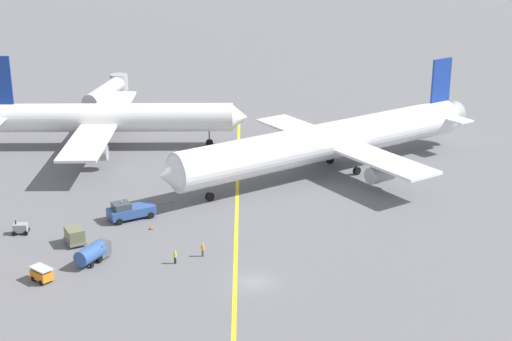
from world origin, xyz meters
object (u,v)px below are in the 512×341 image
object	(u,v)px
airliner_at_gate_left	(110,118)
gse_fuel_bowser_stubby	(93,252)
ground_crew_ramp_agent_by_cones	(175,257)
gse_container_dolly_flat	(75,236)
gse_baggage_cart_near_cluster	(42,274)
jet_bridge	(108,90)
ground_crew_marshaller_foreground	(203,250)
airliner_being_pushed	(328,141)
pushback_tug	(130,210)
traffic_cone_wingtip_port	(151,227)
gse_gpu_cart_small	(20,228)

from	to	relation	value
airliner_at_gate_left	gse_fuel_bowser_stubby	bearing A→B (deg)	-91.15
ground_crew_ramp_agent_by_cones	gse_container_dolly_flat	bearing A→B (deg)	148.46
gse_baggage_cart_near_cluster	jet_bridge	size ratio (longest dim) A/B	0.15
airliner_at_gate_left	ground_crew_marshaller_foreground	size ratio (longest dim) A/B	27.91
jet_bridge	ground_crew_ramp_agent_by_cones	bearing A→B (deg)	-82.47
gse_container_dolly_flat	gse_fuel_bowser_stubby	bearing A→B (deg)	-65.57
airliner_being_pushed	gse_fuel_bowser_stubby	bearing A→B (deg)	-142.19
gse_baggage_cart_near_cluster	jet_bridge	xyz separation A→B (m)	(5.52, 77.79, 3.65)
jet_bridge	pushback_tug	bearing A→B (deg)	-85.71
gse_baggage_cart_near_cluster	ground_crew_ramp_agent_by_cones	xyz separation A→B (m)	(15.50, 2.27, 0.01)
ground_crew_marshaller_foreground	jet_bridge	size ratio (longest dim) A/B	0.09
pushback_tug	ground_crew_marshaller_foreground	bearing A→B (deg)	-56.64
gse_fuel_bowser_stubby	traffic_cone_wingtip_port	bearing A→B (deg)	51.95
ground_crew_marshaller_foreground	pushback_tug	bearing A→B (deg)	123.36
jet_bridge	gse_container_dolly_flat	bearing A→B (deg)	-92.07
gse_gpu_cart_small	gse_fuel_bowser_stubby	xyz separation A→B (m)	(10.03, -10.27, 0.54)
gse_fuel_bowser_stubby	ground_crew_ramp_agent_by_cones	xyz separation A→B (m)	(9.79, -1.80, -0.46)
airliner_being_pushed	gse_fuel_bowser_stubby	world-z (taller)	airliner_being_pushed
airliner_being_pushed	ground_crew_ramp_agent_by_cones	distance (m)	39.97
airliner_being_pushed	gse_baggage_cart_near_cluster	xyz separation A→B (m)	(-41.79, -32.05, -4.45)
pushback_tug	gse_container_dolly_flat	bearing A→B (deg)	-133.17
gse_gpu_cart_small	jet_bridge	xyz separation A→B (m)	(9.83, 63.45, 3.71)
gse_fuel_bowser_stubby	jet_bridge	xyz separation A→B (m)	(-0.20, 73.73, 3.18)
airliner_at_gate_left	gse_gpu_cart_small	world-z (taller)	airliner_at_gate_left
airliner_at_gate_left	traffic_cone_wingtip_port	distance (m)	39.43
gse_baggage_cart_near_cluster	ground_crew_marshaller_foreground	xyz separation A→B (m)	(18.99, 3.77, 0.04)
ground_crew_ramp_agent_by_cones	jet_bridge	distance (m)	76.27
gse_container_dolly_flat	gse_fuel_bowser_stubby	xyz separation A→B (m)	(2.65, -5.84, 0.16)
airliner_at_gate_left	airliner_being_pushed	world-z (taller)	airliner_at_gate_left
airliner_being_pushed	ground_crew_marshaller_foreground	distance (m)	36.59
gse_baggage_cart_near_cluster	ground_crew_ramp_agent_by_cones	bearing A→B (deg)	8.31
pushback_tug	gse_gpu_cart_small	bearing A→B (deg)	-168.15
gse_fuel_bowser_stubby	ground_crew_ramp_agent_by_cones	bearing A→B (deg)	-10.41
jet_bridge	traffic_cone_wingtip_port	bearing A→B (deg)	-83.56
gse_gpu_cart_small	ground_crew_ramp_agent_by_cones	bearing A→B (deg)	-31.35
gse_fuel_bowser_stubby	gse_baggage_cart_near_cluster	bearing A→B (deg)	-144.61
airliner_at_gate_left	ground_crew_marshaller_foreground	bearing A→B (deg)	-75.61
airliner_at_gate_left	ground_crew_ramp_agent_by_cones	bearing A→B (deg)	-79.89
gse_fuel_bowser_stubby	jet_bridge	bearing A→B (deg)	90.15
ground_crew_marshaller_foreground	gse_gpu_cart_small	bearing A→B (deg)	155.61
gse_fuel_bowser_stubby	traffic_cone_wingtip_port	xyz separation A→B (m)	(7.10, 9.07, -1.05)
gse_gpu_cart_small	gse_baggage_cart_near_cluster	bearing A→B (deg)	-73.28
airliner_at_gate_left	airliner_being_pushed	size ratio (longest dim) A/B	0.85
airliner_at_gate_left	ground_crew_marshaller_foreground	distance (m)	49.74
gse_gpu_cart_small	gse_container_dolly_flat	size ratio (longest dim) A/B	0.58
traffic_cone_wingtip_port	ground_crew_ramp_agent_by_cones	bearing A→B (deg)	-76.12
airliner_being_pushed	gse_baggage_cart_near_cluster	world-z (taller)	airliner_being_pushed
airliner_being_pushed	gse_baggage_cart_near_cluster	bearing A→B (deg)	-142.51
gse_gpu_cart_small	jet_bridge	distance (m)	64.32
pushback_tug	gse_baggage_cart_near_cluster	bearing A→B (deg)	-120.10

